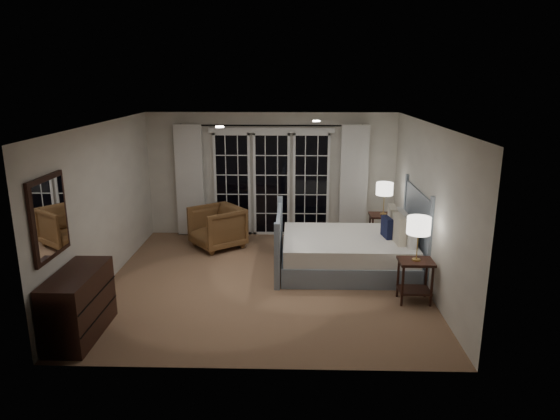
{
  "coord_description": "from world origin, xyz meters",
  "views": [
    {
      "loc": [
        0.44,
        -7.43,
        3.17
      ],
      "look_at": [
        0.22,
        0.49,
        1.05
      ],
      "focal_mm": 32.0,
      "sensor_mm": 36.0,
      "label": 1
    }
  ],
  "objects_px": {
    "nightstand_right": "(383,226)",
    "armchair": "(217,227)",
    "lamp_right": "(385,189)",
    "dresser": "(79,304)",
    "lamp_left": "(419,226)",
    "nightstand_left": "(415,275)",
    "bed": "(350,250)"
  },
  "relations": [
    {
      "from": "lamp_left",
      "to": "dresser",
      "type": "height_order",
      "value": "lamp_left"
    },
    {
      "from": "nightstand_right",
      "to": "dresser",
      "type": "height_order",
      "value": "dresser"
    },
    {
      "from": "nightstand_left",
      "to": "dresser",
      "type": "relative_size",
      "value": 0.53
    },
    {
      "from": "lamp_right",
      "to": "armchair",
      "type": "xyz_separation_m",
      "value": [
        -3.15,
        -0.06,
        -0.75
      ]
    },
    {
      "from": "lamp_right",
      "to": "bed",
      "type": "bearing_deg",
      "value": -122.42
    },
    {
      "from": "nightstand_left",
      "to": "dresser",
      "type": "bearing_deg",
      "value": -166.02
    },
    {
      "from": "lamp_right",
      "to": "dresser",
      "type": "relative_size",
      "value": 0.51
    },
    {
      "from": "nightstand_left",
      "to": "lamp_right",
      "type": "bearing_deg",
      "value": 91.5
    },
    {
      "from": "lamp_left",
      "to": "bed",
      "type": "bearing_deg",
      "value": 122.84
    },
    {
      "from": "nightstand_right",
      "to": "lamp_left",
      "type": "height_order",
      "value": "lamp_left"
    },
    {
      "from": "nightstand_right",
      "to": "dresser",
      "type": "distance_m",
      "value": 5.59
    },
    {
      "from": "nightstand_right",
      "to": "armchair",
      "type": "bearing_deg",
      "value": -178.88
    },
    {
      "from": "bed",
      "to": "nightstand_left",
      "type": "relative_size",
      "value": 3.71
    },
    {
      "from": "lamp_left",
      "to": "nightstand_left",
      "type": "bearing_deg",
      "value": 165.96
    },
    {
      "from": "bed",
      "to": "nightstand_right",
      "type": "xyz_separation_m",
      "value": [
        0.73,
        1.15,
        0.09
      ]
    },
    {
      "from": "bed",
      "to": "lamp_left",
      "type": "xyz_separation_m",
      "value": [
        0.79,
        -1.23,
        0.81
      ]
    },
    {
      "from": "bed",
      "to": "lamp_left",
      "type": "height_order",
      "value": "bed"
    },
    {
      "from": "nightstand_right",
      "to": "dresser",
      "type": "relative_size",
      "value": 0.55
    },
    {
      "from": "bed",
      "to": "lamp_left",
      "type": "bearing_deg",
      "value": -57.16
    },
    {
      "from": "bed",
      "to": "lamp_left",
      "type": "distance_m",
      "value": 1.67
    },
    {
      "from": "dresser",
      "to": "lamp_right",
      "type": "bearing_deg",
      "value": 38.5
    },
    {
      "from": "nightstand_right",
      "to": "lamp_right",
      "type": "height_order",
      "value": "lamp_right"
    },
    {
      "from": "nightstand_left",
      "to": "lamp_left",
      "type": "xyz_separation_m",
      "value": [
        0.0,
        -0.0,
        0.73
      ]
    },
    {
      "from": "lamp_right",
      "to": "dresser",
      "type": "distance_m",
      "value": 5.63
    },
    {
      "from": "bed",
      "to": "nightstand_left",
      "type": "bearing_deg",
      "value": -57.16
    },
    {
      "from": "nightstand_right",
      "to": "lamp_left",
      "type": "bearing_deg",
      "value": -88.5
    },
    {
      "from": "lamp_left",
      "to": "armchair",
      "type": "distance_m",
      "value": 4.02
    },
    {
      "from": "nightstand_right",
      "to": "armchair",
      "type": "distance_m",
      "value": 3.15
    },
    {
      "from": "nightstand_left",
      "to": "dresser",
      "type": "xyz_separation_m",
      "value": [
        -4.43,
        -1.1,
        0.01
      ]
    },
    {
      "from": "nightstand_right",
      "to": "lamp_left",
      "type": "xyz_separation_m",
      "value": [
        0.06,
        -2.37,
        0.71
      ]
    },
    {
      "from": "lamp_right",
      "to": "lamp_left",
      "type": "bearing_deg",
      "value": -88.5
    },
    {
      "from": "armchair",
      "to": "lamp_right",
      "type": "bearing_deg",
      "value": 53.06
    }
  ]
}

